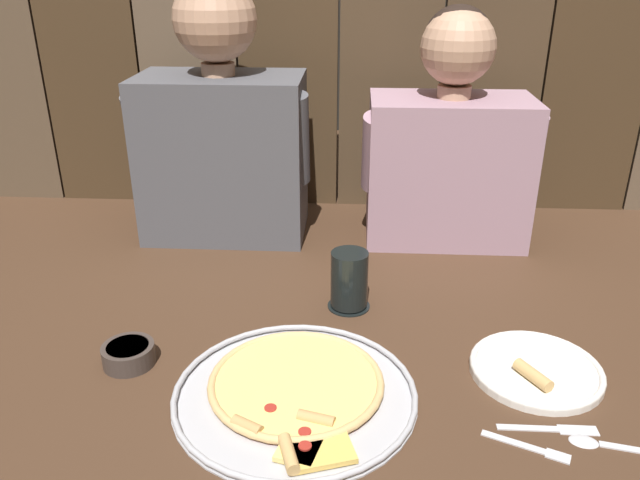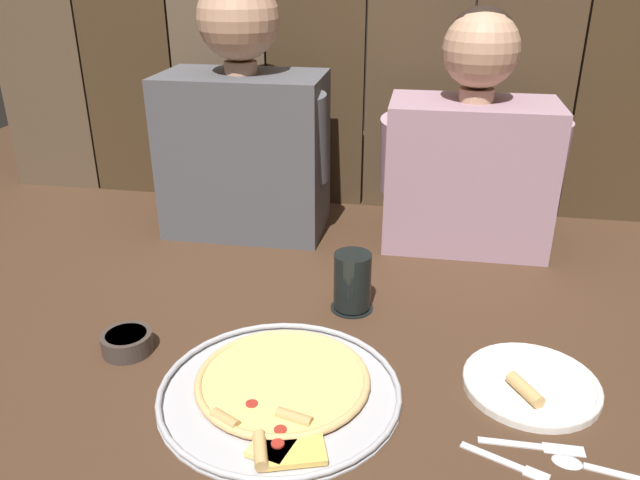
{
  "view_description": "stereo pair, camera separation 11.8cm",
  "coord_description": "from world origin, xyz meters",
  "px_view_note": "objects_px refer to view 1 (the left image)",
  "views": [
    {
      "loc": [
        0.05,
        -0.98,
        0.67
      ],
      "look_at": [
        -0.01,
        0.1,
        0.18
      ],
      "focal_mm": 35.26,
      "sensor_mm": 36.0,
      "label": 1
    },
    {
      "loc": [
        0.17,
        -0.96,
        0.67
      ],
      "look_at": [
        -0.01,
        0.1,
        0.18
      ],
      "focal_mm": 35.26,
      "sensor_mm": 36.0,
      "label": 2
    }
  ],
  "objects_px": {
    "diner_left": "(222,124)",
    "diner_right": "(450,144)",
    "pizza_tray": "(295,390)",
    "drinking_glass": "(349,281)",
    "dipping_bowl": "(128,354)",
    "dinner_plate": "(536,369)"
  },
  "relations": [
    {
      "from": "drinking_glass",
      "to": "dinner_plate",
      "type": "bearing_deg",
      "value": -32.62
    },
    {
      "from": "diner_left",
      "to": "diner_right",
      "type": "distance_m",
      "value": 0.56
    },
    {
      "from": "dipping_bowl",
      "to": "diner_left",
      "type": "distance_m",
      "value": 0.66
    },
    {
      "from": "drinking_glass",
      "to": "diner_right",
      "type": "relative_size",
      "value": 0.22
    },
    {
      "from": "pizza_tray",
      "to": "drinking_glass",
      "type": "bearing_deg",
      "value": 74.12
    },
    {
      "from": "diner_right",
      "to": "dinner_plate",
      "type": "bearing_deg",
      "value": -80.84
    },
    {
      "from": "pizza_tray",
      "to": "dipping_bowl",
      "type": "distance_m",
      "value": 0.32
    },
    {
      "from": "diner_right",
      "to": "pizza_tray",
      "type": "bearing_deg",
      "value": -115.54
    },
    {
      "from": "pizza_tray",
      "to": "dinner_plate",
      "type": "bearing_deg",
      "value": 11.26
    },
    {
      "from": "drinking_glass",
      "to": "dipping_bowl",
      "type": "height_order",
      "value": "drinking_glass"
    },
    {
      "from": "diner_left",
      "to": "diner_right",
      "type": "xyz_separation_m",
      "value": [
        0.56,
        -0.0,
        -0.04
      ]
    },
    {
      "from": "diner_left",
      "to": "pizza_tray",
      "type": "bearing_deg",
      "value": -70.18
    },
    {
      "from": "diner_right",
      "to": "diner_left",
      "type": "bearing_deg",
      "value": 179.94
    },
    {
      "from": "dinner_plate",
      "to": "diner_right",
      "type": "height_order",
      "value": "diner_right"
    },
    {
      "from": "diner_left",
      "to": "diner_right",
      "type": "bearing_deg",
      "value": -0.06
    },
    {
      "from": "pizza_tray",
      "to": "dinner_plate",
      "type": "xyz_separation_m",
      "value": [
        0.42,
        0.08,
        -0.0
      ]
    },
    {
      "from": "dinner_plate",
      "to": "dipping_bowl",
      "type": "relative_size",
      "value": 2.46
    },
    {
      "from": "drinking_glass",
      "to": "dipping_bowl",
      "type": "xyz_separation_m",
      "value": [
        -0.39,
        -0.22,
        -0.04
      ]
    },
    {
      "from": "pizza_tray",
      "to": "diner_left",
      "type": "relative_size",
      "value": 0.64
    },
    {
      "from": "dinner_plate",
      "to": "drinking_glass",
      "type": "height_order",
      "value": "drinking_glass"
    },
    {
      "from": "pizza_tray",
      "to": "diner_left",
      "type": "bearing_deg",
      "value": 109.82
    },
    {
      "from": "diner_left",
      "to": "diner_right",
      "type": "relative_size",
      "value": 1.12
    }
  ]
}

